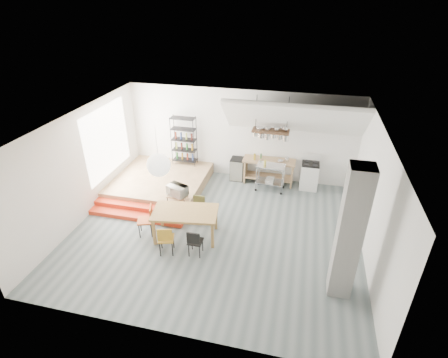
% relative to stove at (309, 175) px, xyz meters
% --- Properties ---
extents(floor, '(8.00, 8.00, 0.00)m').
position_rel_stove_xyz_m(floor, '(-2.50, -3.16, -0.48)').
color(floor, slate).
rests_on(floor, ground).
extents(wall_back, '(8.00, 0.04, 3.20)m').
position_rel_stove_xyz_m(wall_back, '(-2.50, 0.34, 1.12)').
color(wall_back, silver).
rests_on(wall_back, ground).
extents(wall_left, '(0.04, 7.00, 3.20)m').
position_rel_stove_xyz_m(wall_left, '(-6.50, -3.16, 1.12)').
color(wall_left, silver).
rests_on(wall_left, ground).
extents(wall_right, '(0.04, 7.00, 3.20)m').
position_rel_stove_xyz_m(wall_right, '(1.50, -3.16, 1.12)').
color(wall_right, silver).
rests_on(wall_right, ground).
extents(ceiling, '(8.00, 7.00, 0.02)m').
position_rel_stove_xyz_m(ceiling, '(-2.50, -3.16, 2.72)').
color(ceiling, white).
rests_on(ceiling, wall_back).
extents(slope_ceiling, '(4.40, 1.44, 1.32)m').
position_rel_stove_xyz_m(slope_ceiling, '(-0.70, -0.26, 2.07)').
color(slope_ceiling, white).
rests_on(slope_ceiling, wall_back).
extents(window_pane, '(0.02, 2.50, 2.20)m').
position_rel_stove_xyz_m(window_pane, '(-6.48, -1.66, 1.32)').
color(window_pane, white).
rests_on(window_pane, wall_left).
extents(platform, '(3.00, 3.00, 0.40)m').
position_rel_stove_xyz_m(platform, '(-5.00, -1.16, -0.28)').
color(platform, olive).
rests_on(platform, ground).
extents(step_lower, '(3.00, 0.35, 0.13)m').
position_rel_stove_xyz_m(step_lower, '(-5.00, -3.11, -0.41)').
color(step_lower, red).
rests_on(step_lower, ground).
extents(step_upper, '(3.00, 0.35, 0.27)m').
position_rel_stove_xyz_m(step_upper, '(-5.00, -2.76, -0.35)').
color(step_upper, red).
rests_on(step_upper, ground).
extents(concrete_column, '(0.50, 0.50, 3.20)m').
position_rel_stove_xyz_m(concrete_column, '(0.80, -4.66, 1.12)').
color(concrete_column, gray).
rests_on(concrete_column, ground).
extents(kitchen_counter, '(1.80, 0.60, 0.91)m').
position_rel_stove_xyz_m(kitchen_counter, '(-1.40, -0.01, 0.15)').
color(kitchen_counter, olive).
rests_on(kitchen_counter, ground).
extents(stove, '(0.60, 0.60, 1.18)m').
position_rel_stove_xyz_m(stove, '(0.00, 0.00, 0.00)').
color(stove, white).
rests_on(stove, ground).
extents(pot_rack, '(1.20, 0.50, 1.43)m').
position_rel_stove_xyz_m(pot_rack, '(-1.37, -0.23, 1.50)').
color(pot_rack, '#402619').
rests_on(pot_rack, ceiling).
extents(wire_shelving, '(0.88, 0.38, 1.80)m').
position_rel_stove_xyz_m(wire_shelving, '(-4.50, 0.04, 0.85)').
color(wire_shelving, black).
rests_on(wire_shelving, platform).
extents(microwave_shelf, '(0.60, 0.40, 0.16)m').
position_rel_stove_xyz_m(microwave_shelf, '(-3.90, -2.41, 0.07)').
color(microwave_shelf, olive).
rests_on(microwave_shelf, platform).
extents(paper_lantern, '(0.60, 0.60, 0.60)m').
position_rel_stove_xyz_m(paper_lantern, '(-3.83, -3.66, 1.72)').
color(paper_lantern, white).
rests_on(paper_lantern, ceiling).
extents(dining_table, '(1.87, 1.22, 0.83)m').
position_rel_stove_xyz_m(dining_table, '(-3.24, -3.58, 0.26)').
color(dining_table, olive).
rests_on(dining_table, ground).
extents(chair_mustard, '(0.49, 0.49, 0.86)m').
position_rel_stove_xyz_m(chair_mustard, '(-3.49, -4.40, 0.04)').
color(chair_mustard, '#AF7D1E').
rests_on(chair_mustard, ground).
extents(chair_black, '(0.37, 0.37, 0.79)m').
position_rel_stove_xyz_m(chair_black, '(-2.76, -4.29, -0.01)').
color(chair_black, black).
rests_on(chair_black, ground).
extents(chair_olive, '(0.38, 0.38, 0.81)m').
position_rel_stove_xyz_m(chair_olive, '(-3.12, -2.78, 0.00)').
color(chair_olive, brown).
rests_on(chair_olive, ground).
extents(chair_red, '(0.52, 0.52, 0.90)m').
position_rel_stove_xyz_m(chair_red, '(-4.30, -3.72, 0.05)').
color(chair_red, '#C6501C').
rests_on(chair_red, ground).
extents(rolling_cart, '(0.97, 0.58, 0.93)m').
position_rel_stove_xyz_m(rolling_cart, '(-1.29, -0.46, 0.12)').
color(rolling_cart, silver).
rests_on(rolling_cart, ground).
extents(mini_fridge, '(0.48, 0.48, 0.81)m').
position_rel_stove_xyz_m(mini_fridge, '(-2.52, 0.04, -0.07)').
color(mini_fridge, black).
rests_on(mini_fridge, ground).
extents(microwave, '(0.70, 0.59, 0.33)m').
position_rel_stove_xyz_m(microwave, '(-3.90, -2.41, 0.25)').
color(microwave, beige).
rests_on(microwave, microwave_shelf).
extents(bowl, '(0.24, 0.24, 0.05)m').
position_rel_stove_xyz_m(bowl, '(-1.02, -0.06, 0.45)').
color(bowl, silver).
rests_on(bowl, kitchen_counter).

